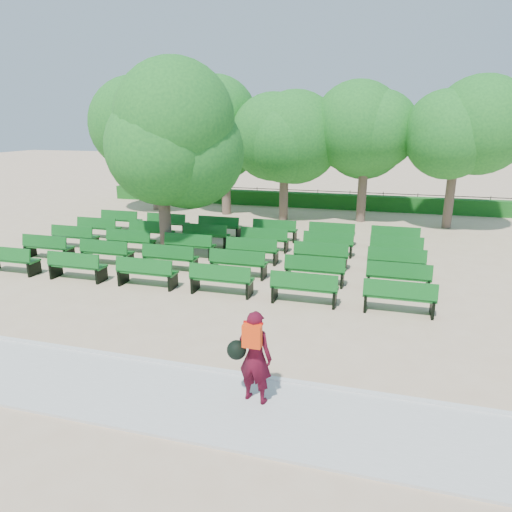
# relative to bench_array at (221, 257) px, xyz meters

# --- Properties ---
(ground) EXTENTS (120.00, 120.00, 0.00)m
(ground) POSITION_rel_bench_array_xyz_m (0.97, -1.76, -0.10)
(ground) COLOR tan
(paving) EXTENTS (30.00, 2.20, 0.06)m
(paving) POSITION_rel_bench_array_xyz_m (0.97, -9.16, -0.07)
(paving) COLOR beige
(paving) RESTS_ON ground
(curb) EXTENTS (30.00, 0.12, 0.10)m
(curb) POSITION_rel_bench_array_xyz_m (0.97, -8.01, -0.05)
(curb) COLOR silver
(curb) RESTS_ON ground
(hedge) EXTENTS (26.00, 0.70, 0.90)m
(hedge) POSITION_rel_bench_array_xyz_m (0.97, 12.24, 0.35)
(hedge) COLOR #185C1A
(hedge) RESTS_ON ground
(fence) EXTENTS (26.00, 0.10, 1.02)m
(fence) POSITION_rel_bench_array_xyz_m (0.97, 12.64, -0.10)
(fence) COLOR black
(fence) RESTS_ON ground
(tree_line) EXTENTS (21.80, 6.80, 7.04)m
(tree_line) POSITION_rel_bench_array_xyz_m (0.97, 8.24, -0.10)
(tree_line) COLOR #1F7323
(tree_line) RESTS_ON ground
(bench_array) EXTENTS (2.03, 0.77, 1.25)m
(bench_array) POSITION_rel_bench_array_xyz_m (0.00, 0.00, 0.00)
(bench_array) COLOR #105D1B
(bench_array) RESTS_ON ground
(tree_among) EXTENTS (4.79, 4.79, 6.63)m
(tree_among) POSITION_rel_bench_array_xyz_m (-2.37, 0.06, 4.35)
(tree_among) COLOR brown
(tree_among) RESTS_ON ground
(person) EXTENTS (0.90, 0.58, 1.85)m
(person) POSITION_rel_bench_array_xyz_m (3.83, -8.82, 0.91)
(person) COLOR #480A1A
(person) RESTS_ON ground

